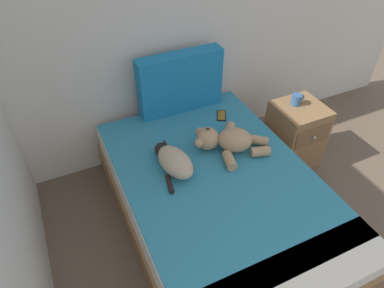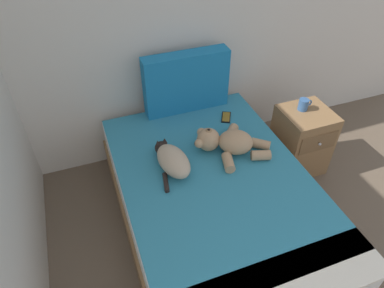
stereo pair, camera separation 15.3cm
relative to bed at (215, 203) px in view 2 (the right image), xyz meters
The scene contains 9 objects.
ground_plane 1.08m from the bed, 48.97° to the right, with size 9.53×9.53×0.00m, color brown.
wall_back 1.58m from the bed, 56.68° to the left, with size 3.93×0.06×2.40m, color beige.
bed is the anchor object (origin of this frame).
patterned_cushion 1.01m from the bed, 83.76° to the left, with size 0.70×0.14×0.50m.
cat 0.46m from the bed, 139.39° to the left, with size 0.24×0.44×0.15m.
teddy_bear 0.46m from the bed, 51.61° to the left, with size 0.56×0.45×0.18m.
cell_phone 0.75m from the bed, 60.05° to the left, with size 0.13×0.16×0.01m.
nightstand 1.02m from the bed, 20.14° to the left, with size 0.40×0.42×0.59m.
mug 1.09m from the bed, 23.47° to the left, with size 0.12×0.08×0.09m.
Camera 2 is at (0.50, 1.15, 2.21)m, focal length 32.33 mm.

